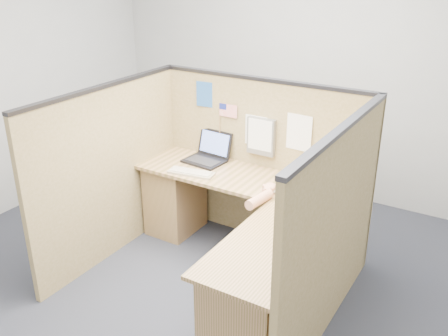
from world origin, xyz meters
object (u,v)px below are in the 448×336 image
Objects in this scene: keyboard at (191,173)px; mouse at (270,190)px; l_desk at (240,237)px; laptop at (208,153)px.

mouse reaches higher than keyboard.
l_desk is at bearing -121.50° from mouse.
l_desk is 4.60× the size of keyboard.
laptop is at bearing 157.65° from mouse.
laptop reaches higher than keyboard.
keyboard is (-0.61, 0.21, 0.35)m from l_desk.
mouse reaches higher than l_desk.
mouse is at bearing -17.22° from laptop.
keyboard reaches higher than l_desk.
l_desk is 0.95m from laptop.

